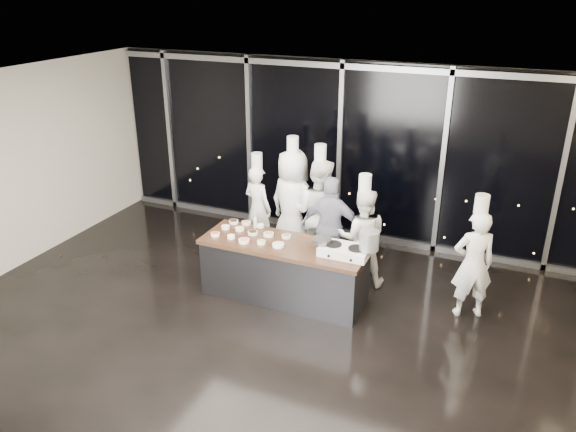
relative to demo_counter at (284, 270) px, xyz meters
name	(u,v)px	position (x,y,z in m)	size (l,w,h in m)	color
ground	(258,328)	(0.00, -0.90, -0.45)	(9.00, 9.00, 0.00)	black
room_shell	(267,175)	(0.18, -0.90, 1.79)	(9.02, 7.02, 3.21)	beige
window_wall	(340,152)	(0.00, 2.53, 1.14)	(8.90, 0.11, 3.20)	black
demo_counter	(284,270)	(0.00, 0.00, 0.00)	(2.46, 0.86, 0.90)	#343438
stove	(345,251)	(0.93, -0.01, 0.51)	(0.69, 0.45, 0.14)	silver
frying_pan	(321,240)	(0.57, -0.01, 0.61)	(0.49, 0.28, 0.05)	gray
stock_pot	(369,240)	(1.26, 0.01, 0.72)	(0.27, 0.27, 0.27)	#AEAEB0
prep_bowls	(251,233)	(-0.58, 0.07, 0.47)	(1.17, 0.74, 0.05)	white
squeeze_bottle	(255,222)	(-0.63, 0.33, 0.54)	(0.06, 0.06, 0.20)	silver
chef_far_left	(258,207)	(-1.09, 1.36, 0.34)	(0.64, 0.51, 1.76)	white
chef_left	(293,204)	(-0.43, 1.35, 0.50)	(1.06, 0.85, 2.12)	white
chef_center	(319,212)	(0.07, 1.27, 0.47)	(0.96, 0.78, 2.06)	white
guest	(331,228)	(0.42, 0.88, 0.39)	(1.02, 0.50, 1.69)	#15183B
chef_right	(362,237)	(0.92, 0.88, 0.34)	(0.90, 0.79, 1.80)	white
chef_side	(473,263)	(2.60, 0.60, 0.37)	(0.69, 0.59, 1.83)	white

